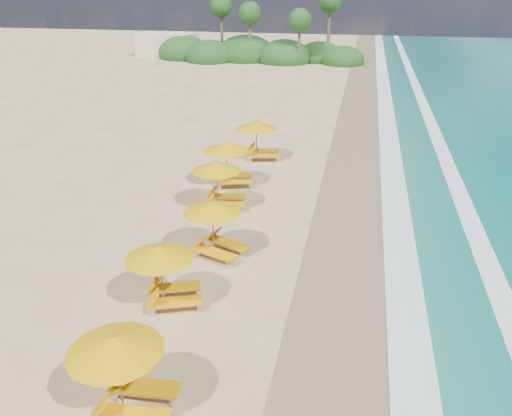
{
  "coord_description": "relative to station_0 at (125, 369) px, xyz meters",
  "views": [
    {
      "loc": [
        3.64,
        -17.26,
        9.22
      ],
      "look_at": [
        0.0,
        0.0,
        1.2
      ],
      "focal_mm": 35.44,
      "sensor_mm": 36.0,
      "label": 1
    }
  ],
  "objects": [
    {
      "name": "station_5",
      "position": [
        -0.69,
        18.43,
        0.01
      ],
      "size": [
        2.75,
        2.65,
        2.25
      ],
      "rotation": [
        0.0,
        0.0,
        0.22
      ],
      "color": "olive",
      "rests_on": "ground"
    },
    {
      "name": "station_1",
      "position": [
        -0.67,
        4.23,
        -0.06
      ],
      "size": [
        2.73,
        2.69,
        2.12
      ],
      "rotation": [
        0.0,
        0.0,
        0.36
      ],
      "color": "olive",
      "rests_on": "ground"
    },
    {
      "name": "beach_building",
      "position": [
        -20.96,
        57.27,
        0.15
      ],
      "size": [
        7.0,
        5.0,
        2.8
      ],
      "primitive_type": "cube",
      "color": "beige",
      "rests_on": "ground"
    },
    {
      "name": "ground",
      "position": [
        1.04,
        9.27,
        -1.25
      ],
      "size": [
        160.0,
        160.0,
        0.0
      ],
      "primitive_type": "plane",
      "color": "#D9B87F",
      "rests_on": "ground"
    },
    {
      "name": "wet_sand",
      "position": [
        5.04,
        9.27,
        -1.24
      ],
      "size": [
        4.0,
        160.0,
        0.01
      ],
      "primitive_type": "cube",
      "color": "#897152",
      "rests_on": "ground"
    },
    {
      "name": "station_0",
      "position": [
        0.0,
        0.0,
        0.0
      ],
      "size": [
        2.52,
        2.36,
        2.23
      ],
      "rotation": [
        0.0,
        0.0,
        0.08
      ],
      "color": "olive",
      "rests_on": "ground"
    },
    {
      "name": "station_2",
      "position": [
        -0.04,
        7.54,
        -0.05
      ],
      "size": [
        2.77,
        2.72,
        2.15
      ],
      "rotation": [
        0.0,
        0.0,
        -0.36
      ],
      "color": "olive",
      "rests_on": "ground"
    },
    {
      "name": "station_3",
      "position": [
        -1.01,
        11.62,
        -0.01
      ],
      "size": [
        2.63,
        2.51,
        2.2
      ],
      "rotation": [
        0.0,
        0.0,
        0.18
      ],
      "color": "olive",
      "rests_on": "ground"
    },
    {
      "name": "surf_foam",
      "position": [
        7.74,
        9.27,
        -1.22
      ],
      "size": [
        4.0,
        160.0,
        0.01
      ],
      "color": "white",
      "rests_on": "ground"
    },
    {
      "name": "treeline",
      "position": [
        -8.9,
        54.78,
        -0.25
      ],
      "size": [
        25.8,
        8.8,
        9.74
      ],
      "color": "#163D14",
      "rests_on": "ground"
    },
    {
      "name": "station_4",
      "position": [
        -1.3,
        14.26,
        0.02
      ],
      "size": [
        2.82,
        2.73,
        2.26
      ],
      "rotation": [
        0.0,
        0.0,
        0.27
      ],
      "color": "olive",
      "rests_on": "ground"
    }
  ]
}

